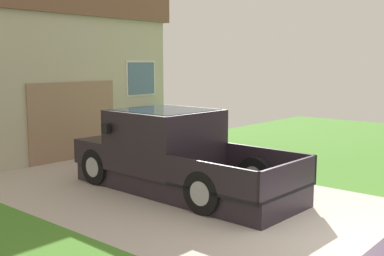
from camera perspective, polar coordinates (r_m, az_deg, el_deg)
name	(u,v)px	position (r m, az deg, el deg)	size (l,w,h in m)	color
pickup_truck	(169,154)	(10.05, -2.77, -3.16)	(2.07, 5.11, 1.70)	black
person_with_hat	(200,136)	(11.14, 1.02, -0.94)	(0.51, 0.45, 1.65)	brown
handbag	(207,171)	(11.22, 1.86, -5.22)	(0.31, 0.22, 0.43)	tan
wheeled_trash_bin	(163,129)	(14.93, -3.53, -0.06)	(0.60, 0.72, 1.14)	navy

